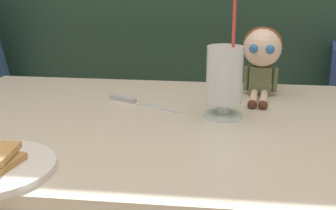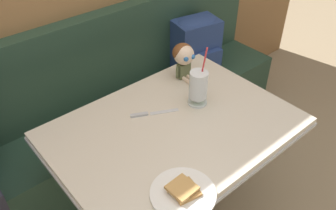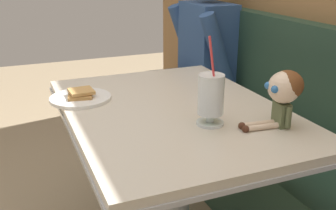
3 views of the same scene
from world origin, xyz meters
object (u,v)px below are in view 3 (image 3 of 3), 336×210
at_px(milkshake_glass, 211,97).
at_px(diner_patron, 202,49).
at_px(butter_knife, 201,98).
at_px(seated_doll, 284,90).
at_px(toast_plate, 81,97).

xyz_separation_m(milkshake_glass, diner_patron, (-1.11, 0.53, -0.10)).
distance_m(butter_knife, seated_doll, 0.40).
bearing_deg(milkshake_glass, butter_knife, 159.80).
height_order(toast_plate, milkshake_glass, milkshake_glass).
relative_size(butter_knife, diner_patron, 0.27).
height_order(toast_plate, seated_doll, seated_doll).
height_order(butter_knife, seated_doll, seated_doll).
bearing_deg(toast_plate, butter_knife, 68.42).
bearing_deg(milkshake_glass, diner_patron, 154.59).
xyz_separation_m(toast_plate, diner_patron, (-0.67, 0.90, -0.01)).
distance_m(milkshake_glass, butter_knife, 0.28).
distance_m(toast_plate, seated_doll, 0.81).
distance_m(toast_plate, milkshake_glass, 0.58).
bearing_deg(milkshake_glass, toast_plate, -139.49).
bearing_deg(diner_patron, butter_knife, -26.86).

